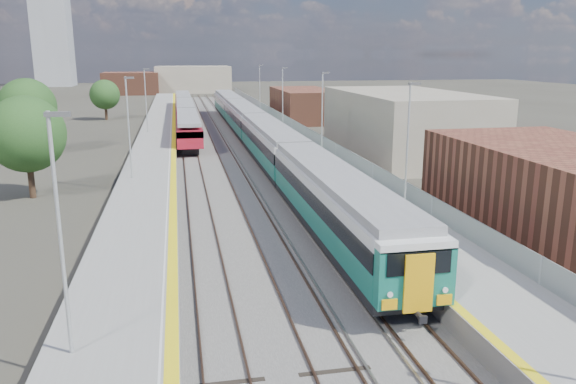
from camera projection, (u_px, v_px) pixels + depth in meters
name	position (u px, v px, depth m)	size (l,w,h in m)	color
ground	(243.00, 152.00, 59.64)	(320.00, 320.00, 0.00)	#47443A
ballast_bed	(220.00, 148.00, 61.60)	(10.50, 155.00, 0.06)	#565451
tracks	(224.00, 145.00, 63.29)	(8.96, 160.00, 0.17)	#4C3323
platform_right	(287.00, 142.00, 62.88)	(4.70, 155.00, 8.52)	slate
platform_left	(156.00, 146.00, 60.20)	(4.30, 155.00, 8.52)	slate
buildings	(127.00, 52.00, 138.12)	(72.00, 185.50, 40.00)	brown
green_train	(255.00, 129.00, 59.97)	(3.02, 84.08, 3.33)	black
red_train	(185.00, 112.00, 80.72)	(2.65, 53.79, 3.34)	black
tree_a	(26.00, 134.00, 39.38)	(5.40, 5.40, 7.32)	#382619
tree_b	(27.00, 107.00, 57.05)	(5.73, 5.73, 7.77)	#382619
tree_c	(105.00, 95.00, 87.91)	(4.63, 4.63, 6.27)	#382619
tree_d	(389.00, 102.00, 79.92)	(4.05, 4.05, 5.49)	#382619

